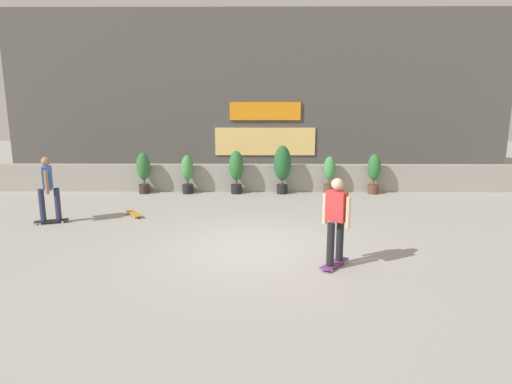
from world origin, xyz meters
TOP-DOWN VIEW (x-y plane):
  - ground_plane at (0.00, 0.00)m, footprint 48.00×48.00m
  - planter_wall at (0.00, 6.00)m, footprint 18.00×0.40m
  - building_backdrop at (0.00, 10.00)m, footprint 20.00×2.08m
  - potted_plant_0 at (-3.76, 5.55)m, footprint 0.44×0.44m
  - potted_plant_1 at (-2.31, 5.55)m, footprint 0.40×0.40m
  - potted_plant_2 at (-0.69, 5.55)m, footprint 0.48×0.48m
  - potted_plant_3 at (0.83, 5.55)m, footprint 0.56×0.56m
  - potted_plant_4 at (2.38, 5.55)m, footprint 0.39×0.39m
  - potted_plant_5 at (3.85, 5.55)m, footprint 0.43×0.43m
  - skater_by_wall_right at (1.50, -1.05)m, footprint 0.64×0.76m
  - skater_by_wall_left at (-5.20, 1.87)m, footprint 0.82×0.53m
  - skateboard_near_camera at (-3.30, 2.62)m, footprint 0.62×0.77m

SIDE VIEW (x-z plane):
  - ground_plane at x=0.00m, z-range 0.00..0.00m
  - skateboard_near_camera at x=-3.30m, z-range 0.02..0.10m
  - planter_wall at x=0.00m, z-range 0.00..0.90m
  - potted_plant_4 at x=2.38m, z-range 0.05..1.30m
  - potted_plant_1 at x=-2.31m, z-range 0.06..1.34m
  - potted_plant_5 at x=3.85m, z-range 0.08..1.40m
  - potted_plant_0 at x=-3.76m, z-range 0.09..1.44m
  - potted_plant_2 at x=-0.69m, z-range 0.11..1.53m
  - potted_plant_3 at x=0.83m, z-range 0.14..1.74m
  - skater_by_wall_right at x=1.50m, z-range 0.09..1.79m
  - skater_by_wall_left at x=-5.20m, z-range 0.09..1.79m
  - building_backdrop at x=0.00m, z-range 0.00..6.50m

